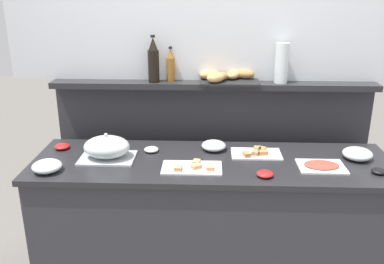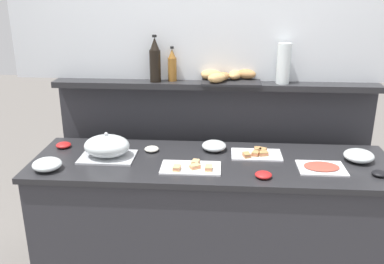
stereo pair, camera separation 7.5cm
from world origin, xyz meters
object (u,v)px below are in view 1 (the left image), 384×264
(condiment_bowl_red, at_px, (151,149))
(bread_basket, at_px, (225,77))
(sandwich_platter_side, at_px, (256,153))
(water_carafe, at_px, (282,63))
(glass_bowl_small, at_px, (47,167))
(wine_bottle_dark, at_px, (153,61))
(vinegar_bottle_amber, at_px, (171,66))
(condiment_bowl_dark, at_px, (62,146))
(cold_cuts_platter, at_px, (321,166))
(glass_bowl_large, at_px, (214,146))
(glass_bowl_medium, at_px, (357,154))
(sandwich_platter_front, at_px, (193,167))
(condiment_bowl_teal, at_px, (379,171))
(condiment_bowl_cream, at_px, (265,174))
(serving_cloche, at_px, (107,148))

(condiment_bowl_red, relative_size, bread_basket, 0.22)
(sandwich_platter_side, distance_m, water_carafe, 0.64)
(glass_bowl_small, distance_m, wine_bottle_dark, 0.98)
(condiment_bowl_red, height_order, vinegar_bottle_amber, vinegar_bottle_amber)
(wine_bottle_dark, bearing_deg, glass_bowl_small, -131.84)
(condiment_bowl_dark, bearing_deg, water_carafe, 10.95)
(cold_cuts_platter, distance_m, glass_bowl_large, 0.69)
(glass_bowl_medium, height_order, bread_basket, bread_basket)
(glass_bowl_medium, relative_size, glass_bowl_small, 1.06)
(sandwich_platter_front, height_order, glass_bowl_medium, glass_bowl_medium)
(cold_cuts_platter, xyz_separation_m, water_carafe, (-0.19, 0.51, 0.52))
(glass_bowl_large, xyz_separation_m, bread_basket, (0.07, 0.27, 0.40))
(sandwich_platter_front, distance_m, bread_basket, 0.74)
(vinegar_bottle_amber, distance_m, wine_bottle_dark, 0.12)
(sandwich_platter_side, distance_m, condiment_bowl_teal, 0.72)
(sandwich_platter_side, relative_size, cold_cuts_platter, 1.15)
(cold_cuts_platter, distance_m, bread_basket, 0.88)
(glass_bowl_small, xyz_separation_m, condiment_bowl_red, (0.57, 0.33, -0.01))
(condiment_bowl_red, distance_m, vinegar_bottle_amber, 0.60)
(glass_bowl_small, relative_size, bread_basket, 0.41)
(glass_bowl_large, distance_m, condiment_bowl_dark, 1.00)
(cold_cuts_platter, height_order, condiment_bowl_cream, condiment_bowl_cream)
(condiment_bowl_dark, xyz_separation_m, bread_basket, (1.07, 0.29, 0.41))
(condiment_bowl_cream, bearing_deg, condiment_bowl_dark, 164.02)
(glass_bowl_small, height_order, bread_basket, bread_basket)
(cold_cuts_platter, xyz_separation_m, condiment_bowl_cream, (-0.35, -0.14, 0.01))
(sandwich_platter_front, height_order, condiment_bowl_dark, sandwich_platter_front)
(vinegar_bottle_amber, xyz_separation_m, water_carafe, (0.75, -0.03, 0.03))
(condiment_bowl_dark, bearing_deg, wine_bottle_dark, 24.70)
(sandwich_platter_front, relative_size, cold_cuts_platter, 1.29)
(condiment_bowl_red, height_order, bread_basket, bread_basket)
(cold_cuts_platter, distance_m, condiment_bowl_dark, 1.66)
(condiment_bowl_red, bearing_deg, glass_bowl_medium, -3.00)
(condiment_bowl_teal, distance_m, wine_bottle_dark, 1.57)
(condiment_bowl_dark, xyz_separation_m, condiment_bowl_red, (0.60, -0.03, -0.00))
(bread_basket, bearing_deg, vinegar_bottle_amber, 177.89)
(sandwich_platter_side, height_order, condiment_bowl_dark, sandwich_platter_side)
(glass_bowl_large, height_order, wine_bottle_dark, wine_bottle_dark)
(sandwich_platter_side, height_order, cold_cuts_platter, sandwich_platter_side)
(condiment_bowl_cream, bearing_deg, vinegar_bottle_amber, 130.98)
(sandwich_platter_front, bearing_deg, water_carafe, 44.34)
(sandwich_platter_side, relative_size, water_carafe, 1.18)
(glass_bowl_medium, bearing_deg, condiment_bowl_teal, -74.54)
(cold_cuts_platter, distance_m, condiment_bowl_teal, 0.32)
(sandwich_platter_front, bearing_deg, condiment_bowl_red, 137.62)
(sandwich_platter_side, xyz_separation_m, condiment_bowl_red, (-0.68, 0.02, 0.01))
(condiment_bowl_red, bearing_deg, condiment_bowl_dark, 177.52)
(glass_bowl_medium, height_order, condiment_bowl_red, glass_bowl_medium)
(sandwich_platter_front, relative_size, serving_cloche, 1.04)
(glass_bowl_large, height_order, water_carafe, water_carafe)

